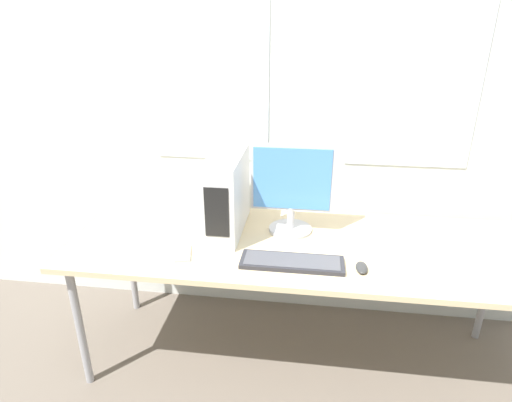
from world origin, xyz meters
TOP-DOWN VIEW (x-y plane):
  - wall_back at (0.00, 0.92)m, footprint 8.00×0.07m
  - desk at (0.00, 0.40)m, footprint 2.29×0.79m
  - pc_tower at (-0.39, 0.50)m, footprint 0.16×0.48m
  - monitor_main at (-0.06, 0.52)m, footprint 0.41×0.22m
  - keyboard at (-0.03, 0.19)m, footprint 0.47×0.15m
  - mouse at (0.28, 0.18)m, footprint 0.05×0.10m
  - cell_phone at (-0.55, 0.21)m, footprint 0.11×0.17m
  - paper_sheet_left at (-0.71, 0.16)m, footprint 0.24×0.32m

SIDE VIEW (x-z plane):
  - desk at x=0.00m, z-range 0.32..1.05m
  - paper_sheet_left at x=-0.71m, z-range 0.73..0.73m
  - cell_phone at x=-0.55m, z-range 0.73..0.74m
  - keyboard at x=-0.03m, z-range 0.73..0.75m
  - mouse at x=0.28m, z-range 0.73..0.76m
  - pc_tower at x=-0.39m, z-range 0.73..1.14m
  - monitor_main at x=-0.06m, z-range 0.74..1.21m
  - wall_back at x=0.00m, z-range 0.00..2.70m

